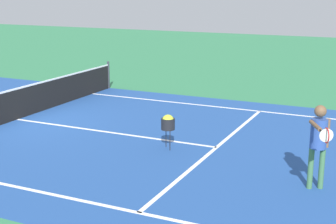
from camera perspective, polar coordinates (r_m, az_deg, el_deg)
ground_plane at (r=15.81m, az=-16.83°, el=-0.82°), size 60.00×60.00×0.00m
court_surface_inbounds at (r=15.81m, az=-16.83°, el=-0.81°), size 10.62×24.40×0.00m
line_sideline_left at (r=9.29m, az=-5.88°, el=-10.85°), size 0.10×11.89×0.01m
line_sideline_right at (r=16.50m, az=8.89°, el=0.26°), size 0.10×11.89×0.01m
line_service_near at (r=12.59m, az=5.57°, el=-4.03°), size 8.22×0.10×0.01m
line_center_service at (r=13.93m, az=-6.93°, el=-2.28°), size 0.10×6.40×0.01m
net at (r=15.70m, az=-16.96°, el=0.92°), size 10.62×0.09×1.07m
player_near at (r=10.14m, az=16.84°, el=-2.82°), size 1.20×0.55×1.71m
ball_hopper at (r=12.24m, az=-0.00°, el=-1.22°), size 0.34×0.34×0.87m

